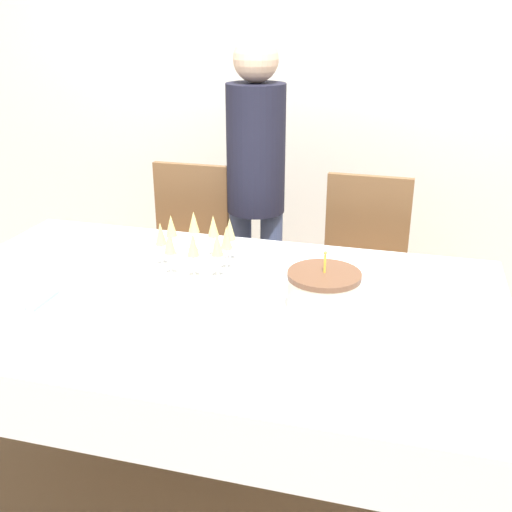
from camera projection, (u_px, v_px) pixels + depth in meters
name	position (u px, v px, depth m)	size (l,w,h in m)	color
ground_plane	(213.00, 474.00, 2.33)	(12.00, 12.00, 0.00)	brown
wall_back	(304.00, 75.00, 3.32)	(8.00, 0.05, 2.70)	silver
dining_table	(208.00, 323.00, 2.08)	(2.00, 1.19, 0.77)	white
dining_chair_far_left	(186.00, 252.00, 3.06)	(0.42, 0.42, 0.97)	brown
dining_chair_far_right	(362.00, 270.00, 2.84)	(0.43, 0.43, 0.97)	brown
birthday_cake	(324.00, 291.00, 1.93)	(0.24, 0.24, 0.21)	beige
champagne_tray	(198.00, 247.00, 2.25)	(0.38, 0.38, 0.18)	silver
plate_stack_main	(231.00, 310.00, 1.89)	(0.26, 0.26, 0.06)	white
cake_knife	(303.00, 335.00, 1.80)	(0.28, 0.15, 0.00)	silver
napkin_pile	(28.00, 299.00, 2.02)	(0.15, 0.15, 0.01)	#8CC6E0
person_standing	(256.00, 174.00, 2.88)	(0.28, 0.28, 1.58)	#3F4C72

